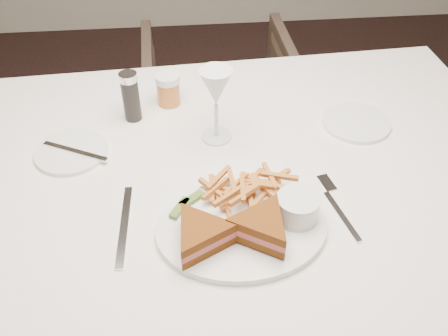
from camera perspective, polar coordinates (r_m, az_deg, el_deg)
table at (r=1.34m, az=-0.21°, el=-12.28°), size 1.40×0.98×0.75m
chair_far at (r=2.08m, az=-0.55°, el=7.91°), size 0.61×0.57×0.61m
table_setting at (r=0.98m, az=0.51°, el=-1.37°), size 0.82×0.61×0.18m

